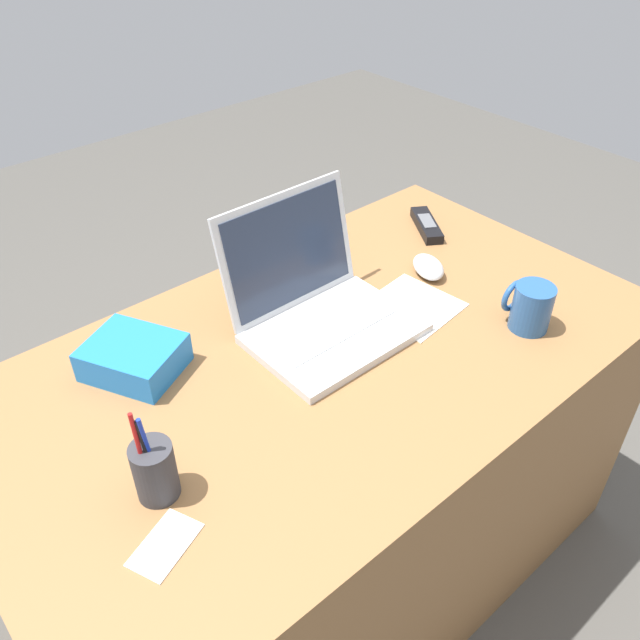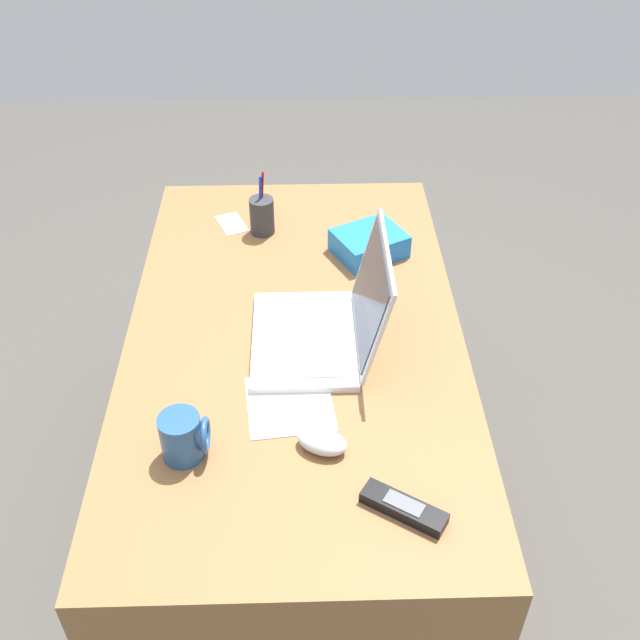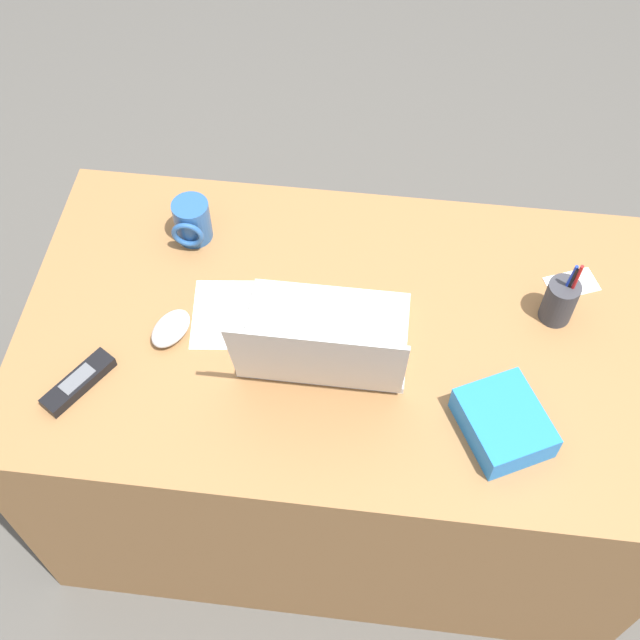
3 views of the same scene
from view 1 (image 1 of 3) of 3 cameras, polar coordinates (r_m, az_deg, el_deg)
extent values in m
plane|color=#4C4944|center=(1.84, 0.38, -19.98)|extent=(6.00, 6.00, 0.00)
cube|color=olive|center=(1.55, 0.44, -12.86)|extent=(1.36, 0.77, 0.72)
cube|color=silver|center=(1.32, 1.35, -1.17)|extent=(0.33, 0.23, 0.02)
cube|color=silver|center=(1.33, 0.75, -0.38)|extent=(0.27, 0.12, 0.00)
cube|color=silver|center=(1.28, 3.53, -2.35)|extent=(0.09, 0.05, 0.00)
cube|color=silver|center=(1.34, -2.82, 6.04)|extent=(0.32, 0.06, 0.24)
cube|color=#283347|center=(1.34, -2.68, 6.00)|extent=(0.29, 0.05, 0.21)
ellipsoid|color=silver|center=(1.52, 9.41, 4.59)|extent=(0.10, 0.12, 0.04)
cylinder|color=#26518C|center=(1.39, 17.96, 1.03)|extent=(0.08, 0.08, 0.10)
torus|color=#26518C|center=(1.41, 16.48, 2.05)|extent=(0.07, 0.01, 0.07)
cube|color=black|center=(1.71, 9.26, 8.15)|extent=(0.12, 0.16, 0.02)
cube|color=#595B60|center=(1.70, 9.31, 8.53)|extent=(0.06, 0.08, 0.00)
cylinder|color=#333338|center=(1.05, -14.19, -12.64)|extent=(0.07, 0.07, 0.10)
cylinder|color=#1933B2|center=(1.01, -14.60, -11.25)|extent=(0.01, 0.01, 0.15)
cylinder|color=black|center=(1.02, -14.78, -11.42)|extent=(0.01, 0.02, 0.14)
cylinder|color=red|center=(1.01, -15.35, -11.20)|extent=(0.01, 0.02, 0.16)
cube|color=blue|center=(1.28, -15.92, -3.13)|extent=(0.20, 0.22, 0.06)
cube|color=white|center=(1.42, 8.02, 1.19)|extent=(0.20, 0.19, 0.00)
cube|color=white|center=(1.03, -13.33, -18.51)|extent=(0.12, 0.10, 0.00)
camera|label=2|loc=(2.15, 37.52, 39.70)|focal=42.28mm
camera|label=3|loc=(1.88, -33.75, 51.27)|focal=46.32mm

